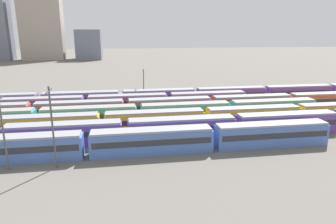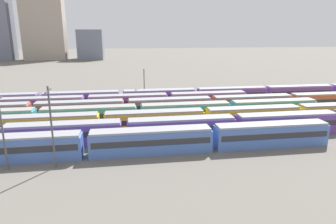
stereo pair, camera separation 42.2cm
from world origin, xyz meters
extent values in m
cube|color=#4C70BC|center=(9.63, 0.00, 1.70)|extent=(18.00, 3.00, 3.40)
cube|color=#2D2D33|center=(9.63, 0.00, 2.11)|extent=(17.20, 3.06, 0.90)
cube|color=#939399|center=(9.63, 0.00, 3.57)|extent=(17.60, 2.70, 0.35)
cube|color=#4C70BC|center=(28.53, 0.00, 1.70)|extent=(18.00, 3.00, 3.40)
cube|color=#2D2D33|center=(28.53, 0.00, 2.11)|extent=(17.20, 3.06, 0.90)
cube|color=#939399|center=(28.53, 0.00, 3.57)|extent=(17.60, 2.70, 0.35)
cube|color=#4C70BC|center=(47.43, 0.00, 1.70)|extent=(18.00, 3.00, 3.40)
cube|color=#2D2D33|center=(47.43, 0.00, 2.11)|extent=(17.20, 3.06, 0.90)
cube|color=#939399|center=(47.43, 0.00, 3.57)|extent=(17.60, 2.70, 0.35)
cube|color=#6B429E|center=(15.20, 5.20, 1.70)|extent=(18.00, 3.00, 3.40)
cube|color=#2D2D33|center=(15.20, 5.20, 2.11)|extent=(17.20, 3.06, 0.90)
cube|color=#939399|center=(15.20, 5.20, 3.57)|extent=(17.60, 2.70, 0.35)
cube|color=#6B429E|center=(34.10, 5.20, 1.70)|extent=(18.00, 3.00, 3.40)
cube|color=#2D2D33|center=(34.10, 5.20, 2.11)|extent=(17.20, 3.06, 0.90)
cube|color=#939399|center=(34.10, 5.20, 3.57)|extent=(17.60, 2.70, 0.35)
cube|color=#6B429E|center=(53.00, 5.20, 1.70)|extent=(18.00, 3.00, 3.40)
cube|color=#2D2D33|center=(53.00, 5.20, 2.11)|extent=(17.20, 3.06, 0.90)
cube|color=#939399|center=(53.00, 5.20, 3.57)|extent=(17.60, 2.70, 0.35)
cube|color=yellow|center=(11.30, 10.40, 1.70)|extent=(18.00, 3.00, 3.40)
cube|color=#2D2D33|center=(11.30, 10.40, 2.11)|extent=(17.20, 3.06, 0.90)
cube|color=#939399|center=(11.30, 10.40, 3.57)|extent=(17.60, 2.70, 0.35)
cube|color=yellow|center=(30.20, 10.40, 1.70)|extent=(18.00, 3.00, 3.40)
cube|color=#2D2D33|center=(30.20, 10.40, 2.11)|extent=(17.20, 3.06, 0.90)
cube|color=#939399|center=(30.20, 10.40, 3.57)|extent=(17.60, 2.70, 0.35)
cube|color=yellow|center=(49.10, 10.40, 1.70)|extent=(18.00, 3.00, 3.40)
cube|color=#2D2D33|center=(49.10, 10.40, 2.11)|extent=(17.20, 3.06, 0.90)
cube|color=#939399|center=(49.10, 10.40, 3.57)|extent=(17.60, 2.70, 0.35)
cube|color=teal|center=(18.14, 15.60, 1.70)|extent=(18.00, 3.00, 3.40)
cube|color=#2D2D33|center=(18.14, 15.60, 2.11)|extent=(17.20, 3.06, 0.90)
cube|color=#939399|center=(18.14, 15.60, 3.57)|extent=(17.60, 2.70, 0.35)
cube|color=teal|center=(37.04, 15.60, 1.70)|extent=(18.00, 3.00, 3.40)
cube|color=#2D2D33|center=(37.04, 15.60, 2.11)|extent=(17.20, 3.06, 0.90)
cube|color=#939399|center=(37.04, 15.60, 3.57)|extent=(17.60, 2.70, 0.35)
cube|color=teal|center=(55.94, 15.60, 1.70)|extent=(18.00, 3.00, 3.40)
cube|color=#2D2D33|center=(55.94, 15.60, 2.11)|extent=(17.20, 3.06, 0.90)
cube|color=#939399|center=(55.94, 15.60, 3.57)|extent=(17.60, 2.70, 0.35)
cube|color=#BC4C38|center=(15.76, 20.80, 1.70)|extent=(18.00, 3.00, 3.40)
cube|color=#2D2D33|center=(15.76, 20.80, 2.11)|extent=(17.20, 3.06, 0.90)
cube|color=#939399|center=(15.76, 20.80, 3.57)|extent=(17.60, 2.70, 0.35)
cube|color=#BC4C38|center=(34.66, 20.80, 1.70)|extent=(18.00, 3.00, 3.40)
cube|color=#2D2D33|center=(34.66, 20.80, 2.11)|extent=(17.20, 3.06, 0.90)
cube|color=#939399|center=(34.66, 20.80, 3.57)|extent=(17.60, 2.70, 0.35)
cube|color=#BC4C38|center=(53.56, 20.80, 1.70)|extent=(18.00, 3.00, 3.40)
cube|color=#2D2D33|center=(53.56, 20.80, 2.11)|extent=(17.20, 3.06, 0.90)
cube|color=#939399|center=(53.56, 20.80, 3.57)|extent=(17.60, 2.70, 0.35)
cube|color=#BC4C38|center=(72.46, 20.80, 1.70)|extent=(18.00, 3.00, 3.40)
cube|color=#2D2D33|center=(72.46, 20.80, 2.11)|extent=(17.20, 3.06, 0.90)
cube|color=#939399|center=(72.46, 20.80, 3.57)|extent=(17.60, 2.70, 0.35)
cube|color=#6B429E|center=(6.94, 26.00, 1.70)|extent=(18.00, 3.00, 3.40)
cube|color=#2D2D33|center=(6.94, 26.00, 2.11)|extent=(17.20, 3.06, 0.90)
cube|color=#939399|center=(6.94, 26.00, 3.57)|extent=(17.60, 2.70, 0.35)
cube|color=#6B429E|center=(25.84, 26.00, 1.70)|extent=(18.00, 3.00, 3.40)
cube|color=#2D2D33|center=(25.84, 26.00, 2.11)|extent=(17.20, 3.06, 0.90)
cube|color=#939399|center=(25.84, 26.00, 3.57)|extent=(17.60, 2.70, 0.35)
cube|color=#6B429E|center=(44.74, 26.00, 1.70)|extent=(18.00, 3.00, 3.40)
cube|color=#2D2D33|center=(44.74, 26.00, 2.11)|extent=(17.20, 3.06, 0.90)
cube|color=#939399|center=(44.74, 26.00, 3.57)|extent=(17.60, 2.70, 0.35)
cube|color=#6B429E|center=(14.80, 31.20, 1.70)|extent=(18.00, 3.00, 3.40)
cube|color=#2D2D33|center=(14.80, 31.20, 2.11)|extent=(17.20, 3.06, 0.90)
cube|color=#939399|center=(14.80, 31.20, 3.57)|extent=(17.60, 2.70, 0.35)
cube|color=#6B429E|center=(33.70, 31.20, 1.70)|extent=(18.00, 3.00, 3.40)
cube|color=#2D2D33|center=(33.70, 31.20, 2.11)|extent=(17.20, 3.06, 0.90)
cube|color=#939399|center=(33.70, 31.20, 3.57)|extent=(17.60, 2.70, 0.35)
cube|color=#6B429E|center=(52.60, 31.20, 1.70)|extent=(18.00, 3.00, 3.40)
cube|color=#2D2D33|center=(52.60, 31.20, 2.11)|extent=(17.20, 3.06, 0.90)
cube|color=#939399|center=(52.60, 31.20, 3.57)|extent=(17.60, 2.70, 0.35)
cube|color=#6B429E|center=(71.50, 31.20, 1.70)|extent=(18.00, 3.00, 3.40)
cube|color=#2D2D33|center=(71.50, 31.20, 2.11)|extent=(17.20, 3.06, 0.90)
cube|color=#939399|center=(71.50, 31.20, 3.57)|extent=(17.60, 2.70, 0.35)
cylinder|color=#4C4C51|center=(15.41, -2.99, 5.49)|extent=(0.24, 0.24, 10.97)
cube|color=#47474C|center=(15.41, -2.99, 10.37)|extent=(0.16, 3.20, 0.16)
cylinder|color=#4C4C51|center=(30.15, 34.30, 4.28)|extent=(0.24, 0.24, 8.55)
cube|color=#47474C|center=(30.15, 34.30, 7.95)|extent=(0.16, 3.20, 0.16)
cylinder|color=#4C4C51|center=(9.36, -2.74, 5.04)|extent=(0.24, 0.24, 10.07)
cube|color=#A89989|center=(-24.55, 171.28, 23.90)|extent=(26.08, 13.71, 47.79)
cube|color=slate|center=(4.66, 171.28, 9.73)|extent=(16.24, 21.67, 19.47)
camera|label=1|loc=(24.21, -41.49, 17.36)|focal=31.99mm
camera|label=2|loc=(24.63, -41.55, 17.36)|focal=31.99mm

